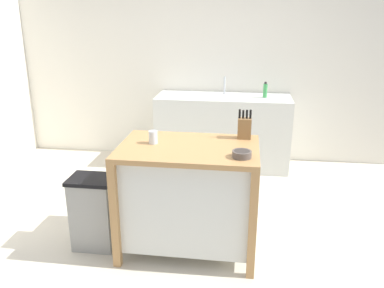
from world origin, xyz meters
The scene contains 10 objects.
ground_plane centered at (0.00, 0.00, 0.00)m, with size 6.14×6.14×0.00m, color beige.
wall_back centered at (0.00, 2.16, 1.30)m, with size 5.14×0.10×2.60m, color silver.
kitchen_island centered at (0.05, -0.12, 0.51)m, with size 1.10×0.73×0.91m.
knife_block centered at (0.47, 0.15, 1.00)m, with size 0.11×0.09×0.24m.
bowl_stoneware_deep centered at (0.46, -0.31, 0.93)m, with size 0.14×0.14×0.05m.
drinking_cup centered at (-0.24, -0.09, 0.96)m, with size 0.07×0.07×0.10m.
trash_bin centered at (-0.74, -0.21, 0.32)m, with size 0.36×0.28×0.63m.
sink_counter centered at (0.20, 1.81, 0.45)m, with size 1.66×0.60×0.91m.
sink_faucet centered at (0.20, 1.95, 1.02)m, with size 0.02×0.02×0.22m.
bottle_spray_cleaner centered at (0.70, 1.81, 0.99)m, with size 0.05×0.05×0.19m.
Camera 1 is at (0.47, -3.00, 1.92)m, focal length 36.88 mm.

